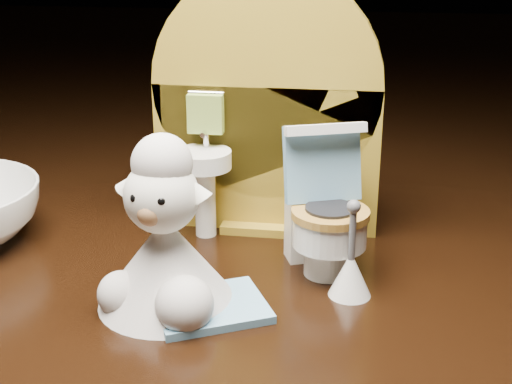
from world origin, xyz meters
TOP-DOWN VIEW (x-y plane):
  - backdrop_panel at (-0.00, 0.06)m, footprint 0.13×0.05m
  - toy_toilet at (0.04, 0.01)m, footprint 0.05×0.05m
  - bath_mat at (-0.01, -0.04)m, footprint 0.06×0.06m
  - toilet_brush at (0.05, -0.01)m, footprint 0.02×0.02m
  - plush_lamb at (-0.03, -0.04)m, footprint 0.07×0.07m

SIDE VIEW (x-z plane):
  - bath_mat at x=-0.01m, z-range 0.00..0.00m
  - toilet_brush at x=0.05m, z-range -0.01..0.04m
  - toy_toilet at x=0.04m, z-range -0.01..0.07m
  - plush_lamb at x=-0.03m, z-range -0.01..0.07m
  - backdrop_panel at x=0.00m, z-range -0.01..0.14m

